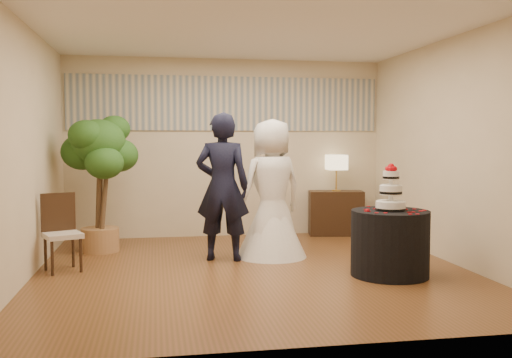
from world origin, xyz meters
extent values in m
cube|color=brown|center=(0.00, 0.00, 0.00)|extent=(5.00, 5.00, 0.00)
cube|color=white|center=(0.00, 0.00, 2.80)|extent=(5.00, 5.00, 0.00)
cube|color=beige|center=(0.00, 2.50, 1.40)|extent=(5.00, 0.06, 2.80)
cube|color=beige|center=(0.00, -2.50, 1.40)|extent=(5.00, 0.06, 2.80)
cube|color=beige|center=(-2.50, 0.00, 1.40)|extent=(0.06, 5.00, 2.80)
cube|color=beige|center=(2.50, 0.00, 1.40)|extent=(0.06, 5.00, 2.80)
cube|color=#A19F93|center=(0.00, 2.48, 2.10)|extent=(4.90, 0.02, 0.85)
imported|color=black|center=(-0.29, 0.66, 0.94)|extent=(0.78, 0.61, 1.87)
imported|color=white|center=(0.37, 0.76, 0.90)|extent=(1.18, 1.18, 1.80)
cylinder|color=black|center=(1.47, -0.50, 0.37)|extent=(0.98, 0.98, 0.74)
cube|color=black|center=(1.73, 2.24, 0.36)|extent=(0.90, 0.52, 0.71)
camera|label=1|loc=(-1.12, -6.49, 1.54)|focal=40.00mm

